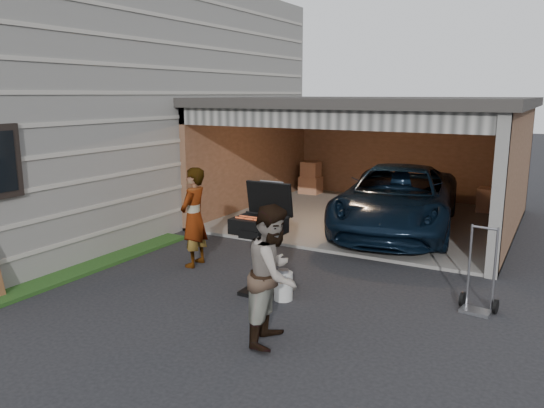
{
  "coord_description": "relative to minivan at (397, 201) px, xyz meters",
  "views": [
    {
      "loc": [
        4.78,
        -5.49,
        2.98
      ],
      "look_at": [
        0.51,
        2.18,
        1.15
      ],
      "focal_mm": 35.0,
      "sensor_mm": 36.0,
      "label": 1
    }
  ],
  "objects": [
    {
      "name": "woman",
      "position": [
        -2.47,
        -3.96,
        0.18
      ],
      "size": [
        0.5,
        0.69,
        1.75
      ],
      "primitive_type": "imported",
      "rotation": [
        0.0,
        0.0,
        -1.44
      ],
      "color": "silver",
      "rests_on": "ground"
    },
    {
      "name": "garage",
      "position": [
        -0.93,
        1.14,
        1.17
      ],
      "size": [
        6.8,
        6.3,
        2.9
      ],
      "color": "#605E59",
      "rests_on": "ground"
    },
    {
      "name": "hand_truck",
      "position": [
        2.22,
        -3.67,
        -0.46
      ],
      "size": [
        0.52,
        0.42,
        1.22
      ],
      "rotation": [
        0.0,
        0.0,
        -0.13
      ],
      "color": "gray",
      "rests_on": "ground"
    },
    {
      "name": "propane_tank",
      "position": [
        -0.35,
        -4.62,
        -0.48
      ],
      "size": [
        0.32,
        0.32,
        0.42
      ],
      "primitive_type": "cylinder",
      "rotation": [
        0.0,
        0.0,
        0.15
      ],
      "color": "beige",
      "rests_on": "ground"
    },
    {
      "name": "groundcover_strip",
      "position": [
        -3.94,
        -6.65,
        -0.66
      ],
      "size": [
        0.5,
        8.0,
        0.06
      ],
      "primitive_type": "cube",
      "color": "#193814",
      "rests_on": "ground"
    },
    {
      "name": "ground",
      "position": [
        -1.69,
        -5.65,
        -0.69
      ],
      "size": [
        80.0,
        80.0,
        0.0
      ],
      "primitive_type": "plane",
      "color": "black",
      "rests_on": "ground"
    },
    {
      "name": "bbq_grill",
      "position": [
        -0.79,
        -4.54,
        0.3
      ],
      "size": [
        0.75,
        0.66,
        1.68
      ],
      "color": "black",
      "rests_on": "ground"
    },
    {
      "name": "minivan",
      "position": [
        0.0,
        0.0,
        0.0
      ],
      "size": [
        3.01,
        5.28,
        1.39
      ],
      "primitive_type": "imported",
      "rotation": [
        0.0,
        0.0,
        0.15
      ],
      "color": "black",
      "rests_on": "ground"
    },
    {
      "name": "house",
      "position": [
        -7.69,
        -1.65,
        2.06
      ],
      "size": [
        7.0,
        11.0,
        5.5
      ],
      "primitive_type": "cube",
      "color": "#474744",
      "rests_on": "ground"
    },
    {
      "name": "man",
      "position": [
        0.17,
        -5.85,
        0.16
      ],
      "size": [
        0.79,
        0.94,
        1.71
      ],
      "primitive_type": "imported",
      "rotation": [
        0.0,
        0.0,
        1.75
      ],
      "color": "#4D271E",
      "rests_on": "ground"
    }
  ]
}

